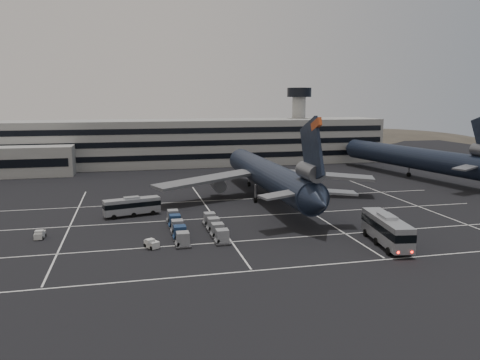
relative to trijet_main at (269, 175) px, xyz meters
name	(u,v)px	position (x,y,z in m)	size (l,w,h in m)	color
ground	(254,222)	(-7.30, -15.73, -5.25)	(260.00, 260.00, 0.00)	black
lane_markings	(258,220)	(-6.35, -15.00, -5.24)	(90.00, 55.62, 0.01)	silver
terminal	(186,143)	(-10.25, 55.42, 1.68)	(125.00, 26.00, 24.00)	gray
hills	(204,161)	(10.69, 154.27, -17.32)	(352.00, 180.00, 44.00)	#38332B
trijet_main	(269,175)	(0.00, 0.00, 0.00)	(47.46, 57.48, 18.08)	black
trijet_far	(412,157)	(44.97, 18.63, 0.18)	(19.58, 57.49, 18.08)	black
bus_near	(387,228)	(7.84, -32.17, -2.82)	(4.65, 12.85, 4.44)	#919499
bus_far	(132,206)	(-27.30, -6.92, -3.34)	(10.16, 4.56, 3.49)	#919499
tug_a	(40,235)	(-40.80, -17.79, -4.63)	(1.50, 2.30, 1.41)	silver
tug_b	(152,244)	(-24.71, -26.04, -4.61)	(2.25, 2.59, 1.43)	silver
uld_cluster	(194,227)	(-18.00, -20.22, -4.22)	(8.04, 16.14, 2.10)	#2D2D30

